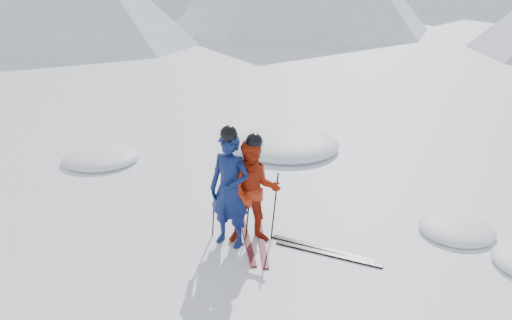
# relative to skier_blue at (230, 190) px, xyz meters

# --- Properties ---
(ground) EXTENTS (160.00, 160.00, 0.00)m
(ground) POSITION_rel_skier_blue_xyz_m (1.74, 0.40, -0.93)
(ground) COLOR white
(ground) RESTS_ON ground
(skier_blue) EXTENTS (0.78, 0.62, 1.85)m
(skier_blue) POSITION_rel_skier_blue_xyz_m (0.00, 0.00, 0.00)
(skier_blue) COLOR #0D1B50
(skier_blue) RESTS_ON ground
(skier_red) EXTENTS (0.98, 0.86, 1.70)m
(skier_red) POSITION_rel_skier_blue_xyz_m (0.35, 0.15, -0.07)
(skier_red) COLOR #AD270D
(skier_red) RESTS_ON ground
(pole_blue_left) EXTENTS (0.12, 0.09, 1.23)m
(pole_blue_left) POSITION_rel_skier_blue_xyz_m (-0.30, 0.15, -0.31)
(pole_blue_left) COLOR black
(pole_blue_left) RESTS_ON ground
(pole_blue_right) EXTENTS (0.12, 0.07, 1.23)m
(pole_blue_right) POSITION_rel_skier_blue_xyz_m (0.25, 0.25, -0.31)
(pole_blue_right) COLOR black
(pole_blue_right) RESTS_ON ground
(pole_red_left) EXTENTS (0.11, 0.09, 1.13)m
(pole_red_left) POSITION_rel_skier_blue_xyz_m (0.05, 0.40, -0.36)
(pole_red_left) COLOR black
(pole_red_left) RESTS_ON ground
(pole_red_right) EXTENTS (0.12, 0.08, 1.13)m
(pole_red_right) POSITION_rel_skier_blue_xyz_m (0.65, 0.30, -0.36)
(pole_red_right) COLOR black
(pole_red_right) RESTS_ON ground
(ski_worn_left) EXTENTS (0.64, 1.64, 0.03)m
(ski_worn_left) POSITION_rel_skier_blue_xyz_m (0.23, 0.15, -0.91)
(ski_worn_left) COLOR black
(ski_worn_left) RESTS_ON ground
(ski_worn_right) EXTENTS (0.53, 1.67, 0.03)m
(ski_worn_right) POSITION_rel_skier_blue_xyz_m (0.47, 0.15, -0.91)
(ski_worn_right) COLOR black
(ski_worn_right) RESTS_ON ground
(ski_loose_a) EXTENTS (1.66, 0.57, 0.03)m
(ski_loose_a) POSITION_rel_skier_blue_xyz_m (1.45, 0.08, -0.91)
(ski_loose_a) COLOR black
(ski_loose_a) RESTS_ON ground
(ski_loose_b) EXTENTS (1.67, 0.51, 0.03)m
(ski_loose_b) POSITION_rel_skier_blue_xyz_m (1.55, -0.07, -0.91)
(ski_loose_b) COLOR black
(ski_loose_b) RESTS_ON ground
(snow_lumps) EXTENTS (9.77, 6.24, 0.54)m
(snow_lumps) POSITION_rel_skier_blue_xyz_m (0.07, 3.66, -0.93)
(snow_lumps) COLOR white
(snow_lumps) RESTS_ON ground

